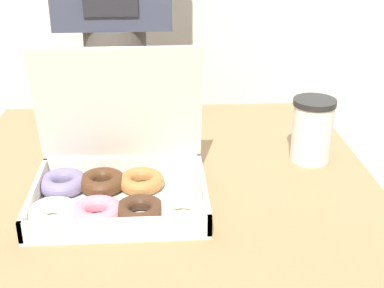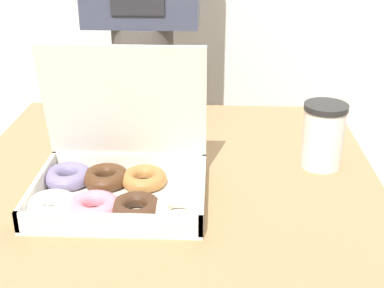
{
  "view_description": "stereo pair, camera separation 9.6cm",
  "coord_description": "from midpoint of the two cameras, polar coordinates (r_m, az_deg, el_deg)",
  "views": [
    {
      "loc": [
        -0.01,
        -0.96,
        1.25
      ],
      "look_at": [
        0.05,
        -0.08,
        0.85
      ],
      "focal_mm": 50.0,
      "sensor_mm": 36.0,
      "label": 1
    },
    {
      "loc": [
        0.09,
        -0.96,
        1.25
      ],
      "look_at": [
        0.05,
        -0.08,
        0.85
      ],
      "focal_mm": 50.0,
      "sensor_mm": 36.0,
      "label": 2
    }
  ],
  "objects": [
    {
      "name": "donut_box",
      "position": [
        1.0,
        -11.13,
        -4.31
      ],
      "size": [
        0.35,
        0.24,
        0.28
      ],
      "color": "silver",
      "rests_on": "table"
    },
    {
      "name": "person_customer",
      "position": [
        1.67,
        -10.1,
        13.98
      ],
      "size": [
        0.35,
        0.21,
        1.71
      ],
      "color": "#4C4742",
      "rests_on": "ground_plane"
    },
    {
      "name": "coffee_cup",
      "position": [
        1.15,
        10.39,
        1.45
      ],
      "size": [
        0.09,
        0.09,
        0.14
      ],
      "color": "silver",
      "rests_on": "table"
    }
  ]
}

